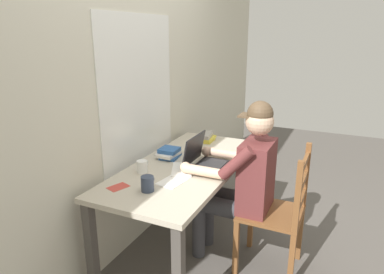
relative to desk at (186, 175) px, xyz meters
name	(u,v)px	position (x,y,z in m)	size (l,w,h in m)	color
ground_plane	(186,245)	(0.00, 0.00, -0.62)	(8.00, 8.00, 0.00)	#56514C
back_wall	(133,83)	(0.00, 0.44, 0.67)	(6.00, 0.08, 2.60)	beige
desk	(186,175)	(0.00, 0.00, 0.00)	(1.58, 0.73, 0.71)	#BCB29E
seated_person	(242,177)	(0.02, -0.44, 0.06)	(0.50, 0.60, 1.24)	brown
wooden_chair	(279,213)	(0.02, -0.72, -0.17)	(0.42, 0.42, 0.93)	brown
laptop	(204,159)	(0.02, -0.14, 0.14)	(0.33, 0.28, 0.23)	black
computer_mouse	(223,154)	(0.29, -0.19, 0.10)	(0.06, 0.10, 0.03)	black
coffee_mug_white	(142,166)	(-0.27, 0.21, 0.13)	(0.11, 0.08, 0.09)	white
coffee_mug_dark	(148,184)	(-0.51, 0.02, 0.14)	(0.12, 0.08, 0.10)	#2D384C
book_stack_main	(206,137)	(0.60, 0.09, 0.12)	(0.21, 0.15, 0.07)	gold
book_stack_side	(169,153)	(0.08, 0.18, 0.12)	(0.21, 0.16, 0.07)	#2D5B9E
paper_pile_near_laptop	(182,170)	(-0.12, -0.03, 0.09)	(0.26, 0.14, 0.01)	white
paper_pile_back_corner	(172,182)	(-0.33, -0.06, 0.09)	(0.19, 0.15, 0.00)	white
landscape_photo_print	(118,187)	(-0.55, 0.22, 0.09)	(0.13, 0.09, 0.00)	#C63D33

